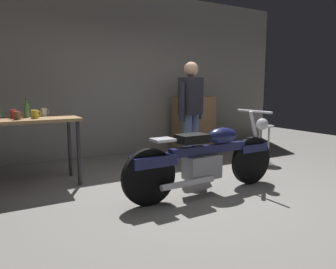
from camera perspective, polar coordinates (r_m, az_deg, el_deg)
name	(u,v)px	position (r m, az deg, el deg)	size (l,w,h in m)	color
ground_plane	(193,195)	(3.93, 4.50, -10.82)	(12.00, 12.00, 0.00)	gray
back_wall	(110,73)	(6.22, -10.29, 10.72)	(8.00, 0.12, 3.10)	gray
workbench	(26,127)	(4.47, -24.03, 1.21)	(1.30, 0.64, 0.90)	#99724C
motorcycle	(207,157)	(3.91, 6.95, -4.09)	(2.19, 0.60, 1.00)	black
person_standing	(191,111)	(4.91, 4.08, 4.15)	(0.53, 0.35, 1.67)	slate
shop_stool	(264,133)	(5.76, 16.83, 0.18)	(0.32, 0.32, 0.64)	#B2B2B7
wooden_dresser	(194,124)	(6.54, 4.63, 1.94)	(0.80, 0.47, 1.10)	#99724C
mug_red_diner	(14,114)	(4.51, -25.89, 3.29)	(0.12, 0.08, 0.11)	red
mug_yellow_tall	(35,114)	(4.41, -22.68, 3.37)	(0.12, 0.09, 0.11)	yellow
mug_white_ceramic	(44,112)	(4.70, -21.32, 3.76)	(0.11, 0.08, 0.11)	white
mug_brown_stoneware	(17,115)	(4.32, -25.37, 3.09)	(0.12, 0.08, 0.10)	brown
bottle	(27,110)	(4.58, -23.97, 4.01)	(0.06, 0.06, 0.24)	#4C8C4C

